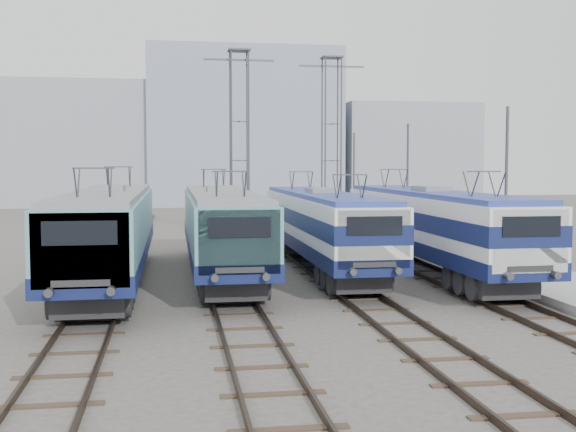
% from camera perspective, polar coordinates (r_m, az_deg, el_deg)
% --- Properties ---
extents(ground, '(160.00, 160.00, 0.00)m').
position_cam_1_polar(ground, '(25.27, 0.79, -6.75)').
color(ground, '#514C47').
extents(platform, '(4.00, 70.00, 0.30)m').
position_cam_1_polar(platform, '(35.83, 14.83, -3.42)').
color(platform, '#9E9E99').
rests_on(platform, ground).
extents(locomotive_far_left, '(2.89, 18.24, 3.43)m').
position_cam_1_polar(locomotive_far_left, '(29.06, -13.97, -0.93)').
color(locomotive_far_left, '#111A4A').
rests_on(locomotive_far_left, ground).
extents(locomotive_center_left, '(2.80, 17.71, 3.33)m').
position_cam_1_polar(locomotive_center_left, '(30.79, -5.31, -0.66)').
color(locomotive_center_left, '#111A4A').
rests_on(locomotive_center_left, ground).
extents(locomotive_center_right, '(2.72, 17.18, 3.23)m').
position_cam_1_polar(locomotive_center_right, '(31.95, 2.70, -0.49)').
color(locomotive_center_right, '#111A4A').
rests_on(locomotive_center_right, ground).
extents(locomotive_far_right, '(2.80, 17.70, 3.33)m').
position_cam_1_polar(locomotive_far_right, '(31.62, 11.32, -0.50)').
color(locomotive_far_right, '#111A4A').
rests_on(locomotive_far_right, ground).
extents(catenary_tower_west, '(4.50, 1.20, 12.00)m').
position_cam_1_polar(catenary_tower_west, '(46.69, -3.86, 6.41)').
color(catenary_tower_west, '#3F4247').
rests_on(catenary_tower_west, ground).
extents(catenary_tower_east, '(4.50, 1.20, 12.00)m').
position_cam_1_polar(catenary_tower_east, '(49.67, 3.46, 6.28)').
color(catenary_tower_east, '#3F4247').
rests_on(catenary_tower_east, ground).
extents(mast_front, '(0.12, 0.12, 7.00)m').
position_cam_1_polar(mast_front, '(29.44, 16.83, 1.48)').
color(mast_front, '#3F4247').
rests_on(mast_front, ground).
extents(mast_mid, '(0.12, 0.12, 7.00)m').
position_cam_1_polar(mast_mid, '(40.57, 9.41, 2.28)').
color(mast_mid, '#3F4247').
rests_on(mast_mid, ground).
extents(mast_rear, '(0.12, 0.12, 7.00)m').
position_cam_1_polar(mast_rear, '(52.08, 5.22, 2.71)').
color(mast_rear, '#3F4247').
rests_on(mast_rear, ground).
extents(building_west, '(18.00, 12.00, 14.00)m').
position_cam_1_polar(building_west, '(87.03, -15.58, 5.44)').
color(building_west, '#8E94A0').
rests_on(building_west, ground).
extents(building_center, '(22.00, 14.00, 18.00)m').
position_cam_1_polar(building_center, '(86.95, -3.65, 6.90)').
color(building_center, '#8991A6').
rests_on(building_center, ground).
extents(building_east, '(16.00, 12.00, 12.00)m').
position_cam_1_polar(building_east, '(90.96, 9.05, 4.85)').
color(building_east, '#8E94A0').
rests_on(building_east, ground).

